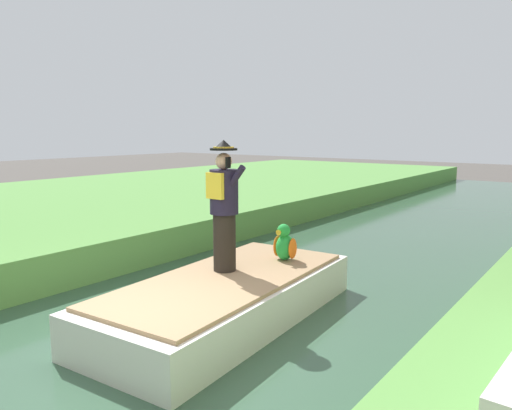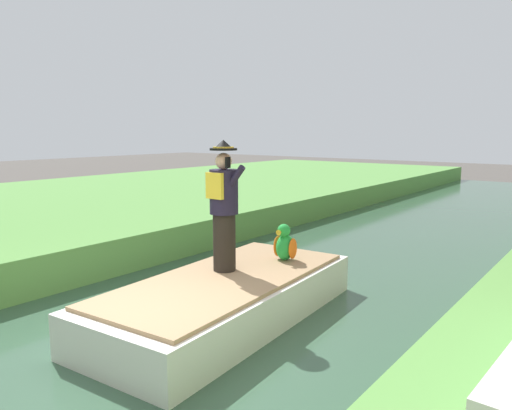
# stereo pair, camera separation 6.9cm
# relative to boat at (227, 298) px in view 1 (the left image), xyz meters

# --- Properties ---
(ground_plane) EXTENTS (80.00, 80.00, 0.00)m
(ground_plane) POSITION_rel_boat_xyz_m (0.00, -1.66, -0.40)
(ground_plane) COLOR #4C4742
(canal_water) EXTENTS (5.69, 48.00, 0.10)m
(canal_water) POSITION_rel_boat_xyz_m (0.00, -1.66, -0.35)
(canal_water) COLOR #33513D
(canal_water) RESTS_ON ground
(boat) EXTENTS (2.10, 4.32, 0.61)m
(boat) POSITION_rel_boat_xyz_m (0.00, 0.00, 0.00)
(boat) COLOR silver
(boat) RESTS_ON canal_water
(person_pirate) EXTENTS (0.61, 0.42, 1.85)m
(person_pirate) POSITION_rel_boat_xyz_m (-0.21, 0.21, 1.23)
(person_pirate) COLOR black
(person_pirate) RESTS_ON boat
(parrot_plush) EXTENTS (0.36, 0.35, 0.57)m
(parrot_plush) POSITION_rel_boat_xyz_m (0.16, 1.19, 0.55)
(parrot_plush) COLOR green
(parrot_plush) RESTS_ON boat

